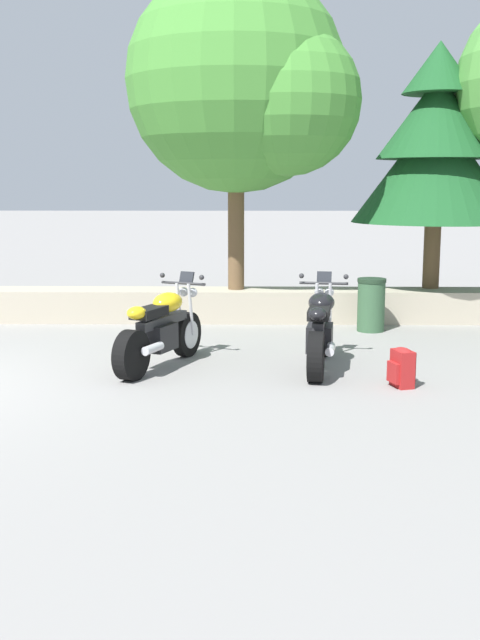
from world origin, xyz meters
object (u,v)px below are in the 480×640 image
Objects in this scene: rider_backpack at (402,367)px; pine_tree_mid_right at (436,147)px; motorcycle_yellow_near_left at (162,330)px; motorcycle_black_centre at (320,331)px; trash_bin at (371,305)px; leafy_tree_mid_left at (247,86)px.

pine_tree_mid_right is (1.39, 4.68, 2.73)m from rider_backpack.
motorcycle_yellow_near_left is 2.06m from motorcycle_black_centre.
pine_tree_mid_right reaches higher than motorcycle_black_centre.
rider_backpack is (0.88, -0.95, -0.24)m from motorcycle_black_centre.
rider_backpack is 0.11× the size of pine_tree_mid_right.
motorcycle_black_centre is 4.38× the size of rider_backpack.
pine_tree_mid_right is at bearing 40.70° from motorcycle_yellow_near_left.
leafy_tree_mid_left is at bearing 156.83° from trash_bin.
trash_bin is (2.03, -0.87, -3.52)m from leafy_tree_mid_left.
motorcycle_yellow_near_left is 2.28× the size of trash_bin.
trash_bin is at bearing 87.21° from rider_backpack.
rider_backpack is 0.09× the size of leafy_tree_mid_left.
motorcycle_black_centre is 2.40× the size of trash_bin.
rider_backpack is at bearing -66.93° from leafy_tree_mid_left.
pine_tree_mid_right is 3.06m from trash_bin.
motorcycle_yellow_near_left reaches higher than trash_bin.
motorcycle_black_centre is 2.75m from trash_bin.
pine_tree_mid_right reaches higher than rider_backpack.
pine_tree_mid_right is (4.33, 3.72, 2.49)m from motorcycle_yellow_near_left.
leafy_tree_mid_left is 1.28× the size of pine_tree_mid_right.
trash_bin is at bearing -135.69° from pine_tree_mid_right.
rider_backpack is at bearing -106.56° from pine_tree_mid_right.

